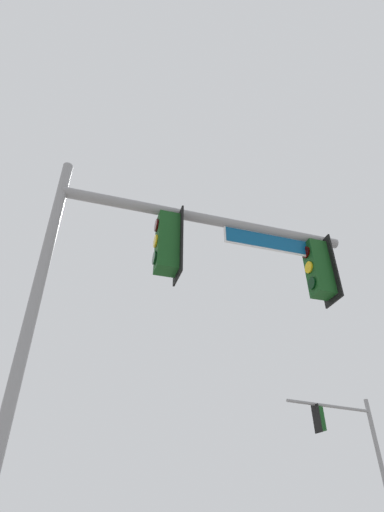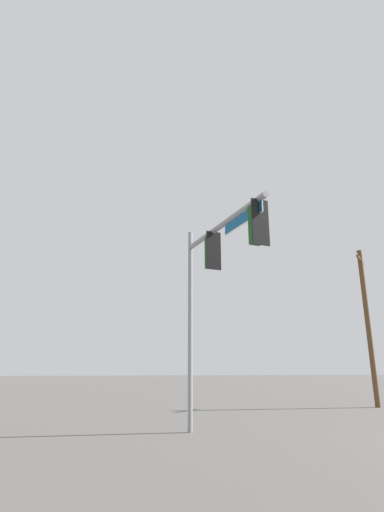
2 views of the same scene
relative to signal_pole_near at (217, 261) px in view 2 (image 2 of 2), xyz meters
The scene contains 2 objects.
signal_pole_near is the anchor object (origin of this frame).
utility_pole 15.19m from the signal_pole_near, 121.31° to the left, with size 1.49×1.73×9.25m.
Camera 2 is at (7.37, -11.69, 1.96)m, focal length 28.00 mm.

